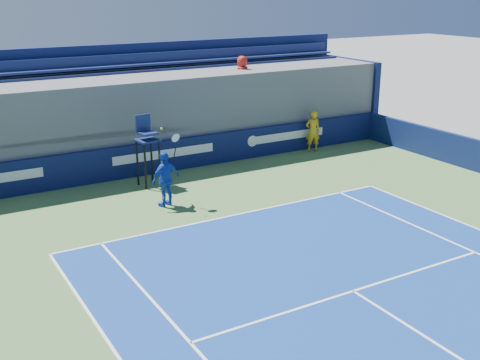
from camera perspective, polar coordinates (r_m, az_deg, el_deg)
ball_person at (r=25.20m, az=6.91°, el=4.62°), size 0.72×0.58×1.73m
back_hoarding at (r=22.47m, az=-7.25°, el=2.23°), size 20.40×0.21×1.20m
umpire_chair at (r=20.75m, az=-8.80°, el=3.49°), size 0.78×0.78×2.48m
tennis_player at (r=18.85m, az=-7.06°, el=0.09°), size 1.11×0.71×2.57m
stadium_seating at (r=24.04m, az=-9.30°, el=6.20°), size 21.00×4.05×4.40m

